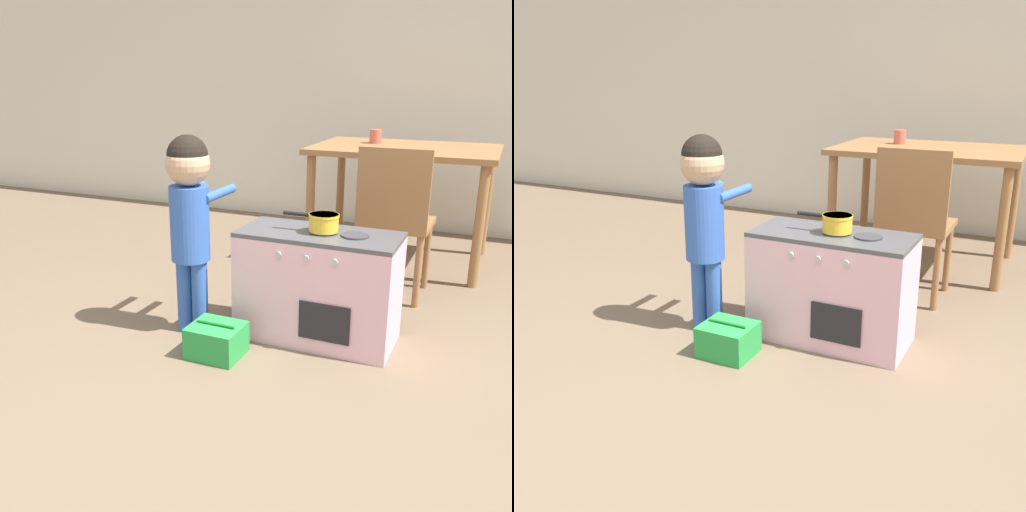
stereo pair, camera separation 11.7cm
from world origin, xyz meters
TOP-DOWN VIEW (x-y plane):
  - ground_plane at (0.00, 0.00)m, footprint 16.00×16.00m
  - wall_back at (0.00, 3.31)m, footprint 10.00×0.06m
  - play_kitchen at (0.08, 1.10)m, footprint 0.72×0.35m
  - toy_pot at (0.09, 1.10)m, footprint 0.26×0.14m
  - child_figure at (-0.49, 0.92)m, footprint 0.21×0.38m
  - toy_basket at (-0.27, 0.74)m, footprint 0.23×0.21m
  - dining_table at (0.19, 2.45)m, footprint 1.13×0.80m
  - dining_chair_near at (0.29, 1.75)m, footprint 0.37×0.37m
  - cup_on_table at (-0.03, 2.55)m, footprint 0.08×0.08m

SIDE VIEW (x-z plane):
  - ground_plane at x=0.00m, z-range 0.00..0.00m
  - toy_basket at x=-0.27m, z-range -0.01..0.15m
  - play_kitchen at x=0.08m, z-range 0.00..0.52m
  - dining_chair_near at x=0.29m, z-range 0.03..0.87m
  - toy_pot at x=0.09m, z-range 0.53..0.61m
  - child_figure at x=-0.49m, z-range 0.16..1.10m
  - dining_table at x=0.19m, z-range 0.28..1.03m
  - cup_on_table at x=-0.03m, z-range 0.75..0.84m
  - wall_back at x=0.00m, z-range 0.00..2.60m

